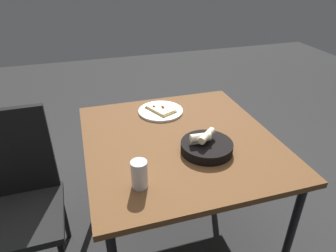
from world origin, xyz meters
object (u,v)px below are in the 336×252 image
Objects in this scene: dining_table at (179,148)px; bread_basket at (207,146)px; chair_near at (16,191)px; pizza_plate at (161,111)px; beer_glass at (139,176)px.

dining_table is 4.07× the size of bread_basket.
chair_near reaches higher than bread_basket.
pizza_plate is (-0.01, 0.33, 0.07)m from dining_table.
chair_near is at bearing 175.02° from dining_table.
chair_near is (-0.87, 0.08, -0.15)m from dining_table.
dining_table is 0.44m from beer_glass.
beer_glass is 0.76m from chair_near.
pizza_plate is 0.92m from chair_near.
dining_table is 3.81× the size of pizza_plate.
chair_near is at bearing 166.56° from bread_basket.
chair_near reaches higher than dining_table.
beer_glass is at bearing -112.82° from pizza_plate.
beer_glass is (-0.27, -0.65, 0.05)m from pizza_plate.
bread_basket is (0.09, -0.15, 0.09)m from dining_table.
dining_table is 1.12× the size of chair_near.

